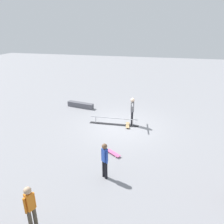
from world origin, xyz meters
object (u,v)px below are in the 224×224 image
(skater_main, at_px, (132,110))
(loose_skateboard_pink, at_px, (113,153))
(bystander_blue_shirt, at_px, (105,159))
(skate_ledge, at_px, (81,105))
(bystander_orange_shirt, at_px, (30,207))
(grind_rail, at_px, (114,122))
(skateboard_main, at_px, (128,125))

(skater_main, distance_m, loose_skateboard_pink, 3.49)
(bystander_blue_shirt, xyz_separation_m, loose_skateboard_pink, (0.04, -1.64, -0.77))
(skate_ledge, distance_m, bystander_orange_shirt, 10.08)
(skater_main, xyz_separation_m, loose_skateboard_pink, (0.35, 3.35, -0.90))
(grind_rail, bearing_deg, skater_main, -171.30)
(loose_skateboard_pink, bearing_deg, skater_main, 118.62)
(skate_ledge, distance_m, skater_main, 4.61)
(loose_skateboard_pink, bearing_deg, skateboard_main, 121.93)
(skate_ledge, distance_m, skateboard_main, 4.48)
(skater_main, distance_m, skateboard_main, 0.96)
(bystander_blue_shirt, bearing_deg, skater_main, 123.82)
(skate_ledge, bearing_deg, grind_rail, 142.76)
(bystander_orange_shirt, bearing_deg, skater_main, 14.65)
(grind_rail, relative_size, skate_ledge, 1.51)
(grind_rail, xyz_separation_m, skater_main, (-1.04, -0.20, 0.79))
(grind_rail, height_order, bystander_blue_shirt, bystander_blue_shirt)
(skate_ledge, bearing_deg, skateboard_main, 148.72)
(skater_main, xyz_separation_m, bystander_blue_shirt, (0.31, 4.99, -0.13))
(bystander_orange_shirt, xyz_separation_m, bystander_blue_shirt, (-1.40, -2.71, -0.02))
(skateboard_main, xyz_separation_m, loose_skateboard_pink, (0.15, 3.10, 0.00))
(skater_main, height_order, bystander_orange_shirt, skater_main)
(skate_ledge, xyz_separation_m, skateboard_main, (-3.83, 2.33, -0.11))
(skater_main, relative_size, loose_skateboard_pink, 2.17)
(skate_ledge, xyz_separation_m, bystander_blue_shirt, (-3.72, 7.07, 0.67))
(skater_main, distance_m, bystander_blue_shirt, 5.00)
(skate_ledge, bearing_deg, skater_main, 152.77)
(loose_skateboard_pink, bearing_deg, grind_rail, 136.98)
(grind_rail, bearing_deg, loose_skateboard_pink, 100.40)
(bystander_orange_shirt, xyz_separation_m, loose_skateboard_pink, (-1.36, -4.35, -0.79))
(grind_rail, distance_m, skate_ledge, 3.75)
(grind_rail, bearing_deg, skateboard_main, 174.41)
(grind_rail, bearing_deg, skate_ledge, -39.18)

